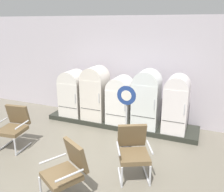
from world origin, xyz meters
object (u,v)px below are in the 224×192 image
refrigerator_0 (73,92)px  armchair_right (133,149)px  refrigerator_4 (176,102)px  armchair_center (67,169)px  armchair_left (14,125)px  refrigerator_3 (147,97)px  sign_stand (126,117)px  refrigerator_1 (95,92)px  refrigerator_2 (120,99)px

refrigerator_0 → armchair_right: size_ratio=1.38×
refrigerator_4 → armchair_center: (-1.37, -3.17, -0.38)m
armchair_center → armchair_left: bearing=154.1°
refrigerator_3 → sign_stand: refrigerator_3 is taller
refrigerator_3 → armchair_center: 3.23m
refrigerator_0 → refrigerator_1: (0.78, 0.01, 0.10)m
refrigerator_2 → refrigerator_3: bearing=-2.2°
refrigerator_4 → armchair_center: bearing=-113.3°
sign_stand → refrigerator_3: bearing=76.8°
refrigerator_0 → armchair_center: refrigerator_0 is taller
armchair_right → armchair_center: bearing=-128.7°
refrigerator_3 → refrigerator_4: refrigerator_3 is taller
refrigerator_2 → refrigerator_4: (1.58, -0.01, 0.10)m
refrigerator_4 → sign_stand: 1.47m
refrigerator_0 → sign_stand: bearing=-25.8°
armchair_left → sign_stand: sign_stand is taller
refrigerator_2 → armchair_right: bearing=-63.2°
refrigerator_1 → armchair_left: (-1.17, -2.11, -0.41)m
armchair_left → armchair_center: (2.18, -1.06, 0.00)m
armchair_right → refrigerator_4: bearing=76.2°
refrigerator_3 → armchair_right: (0.28, -2.08, -0.42)m
refrigerator_1 → armchair_left: refrigerator_1 is taller
refrigerator_2 → sign_stand: 1.18m
refrigerator_0 → armchair_left: (-0.39, -2.10, -0.31)m
refrigerator_1 → refrigerator_2: refrigerator_1 is taller
refrigerator_2 → armchair_center: size_ratio=1.32×
refrigerator_2 → sign_stand: (0.55, -1.04, -0.08)m
refrigerator_4 → armchair_right: (-0.52, -2.11, -0.38)m
refrigerator_2 → armchair_right: 2.38m
refrigerator_1 → refrigerator_4: (2.38, 0.00, -0.03)m
refrigerator_0 → refrigerator_3: size_ratio=0.88×
armchair_right → sign_stand: size_ratio=0.67×
armchair_left → refrigerator_2: bearing=47.2°
refrigerator_0 → armchair_center: size_ratio=1.38×
refrigerator_3 → armchair_left: (-2.75, -2.09, -0.42)m
refrigerator_1 → refrigerator_2: size_ratio=1.17×
refrigerator_2 → armchair_left: bearing=-132.8°
armchair_left → sign_stand: 2.74m
refrigerator_0 → refrigerator_2: size_ratio=1.05×
refrigerator_0 → sign_stand: 2.36m
armchair_left → armchair_center: 2.42m
refrigerator_2 → armchair_left: size_ratio=1.32×
refrigerator_1 → refrigerator_2: bearing=0.6°
armchair_left → sign_stand: (2.51, 1.08, 0.20)m
refrigerator_1 → armchair_center: 3.35m
refrigerator_4 → armchair_left: 4.15m
refrigerator_3 → armchair_left: 3.48m
armchair_left → armchair_right: size_ratio=1.00×
armchair_right → armchair_left: bearing=-179.9°
armchair_center → sign_stand: 2.17m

